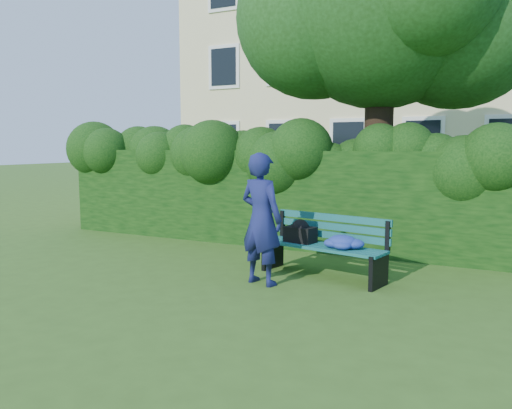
% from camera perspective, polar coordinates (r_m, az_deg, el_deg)
% --- Properties ---
extents(ground, '(80.00, 80.00, 0.00)m').
position_cam_1_polar(ground, '(7.67, -2.01, -7.54)').
color(ground, '#38591C').
rests_on(ground, ground).
extents(apartment_building, '(16.00, 8.08, 12.00)m').
position_cam_1_polar(apartment_building, '(21.22, 17.15, 17.64)').
color(apartment_building, beige).
rests_on(apartment_building, ground).
extents(hedge, '(10.00, 1.00, 1.80)m').
position_cam_1_polar(hedge, '(9.48, 4.31, 0.72)').
color(hedge, black).
rests_on(hedge, ground).
extents(tree, '(5.58, 4.56, 6.74)m').
position_cam_1_polar(tree, '(10.39, 15.00, 21.59)').
color(tree, black).
rests_on(tree, ground).
extents(park_bench, '(1.93, 0.93, 0.89)m').
position_cam_1_polar(park_bench, '(7.28, 7.77, -4.35)').
color(park_bench, '#0D4044').
rests_on(park_bench, ground).
extents(man_reading, '(0.74, 0.57, 1.80)m').
position_cam_1_polar(man_reading, '(6.78, 0.60, -1.67)').
color(man_reading, '#171C52').
rests_on(man_reading, ground).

